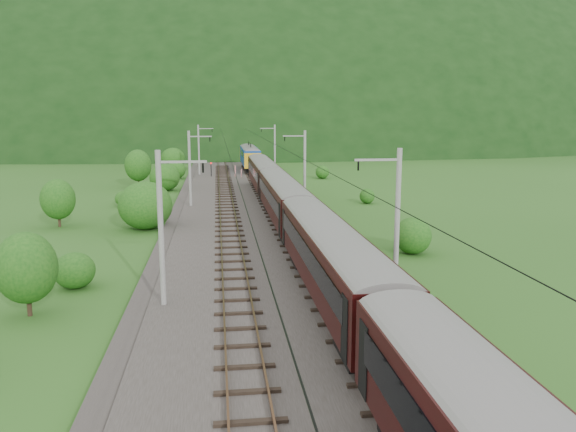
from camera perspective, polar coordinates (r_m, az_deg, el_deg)
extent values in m
plane|color=#28531A|center=(30.36, -0.59, -9.01)|extent=(600.00, 600.00, 0.00)
cube|color=#38332D|center=(39.85, -2.25, -4.06)|extent=(14.00, 220.00, 0.30)
cube|color=brown|center=(39.63, -6.76, -3.70)|extent=(0.08, 220.00, 0.15)
cube|color=brown|center=(39.66, -4.68, -3.65)|extent=(0.08, 220.00, 0.15)
cube|color=black|center=(39.67, -5.72, -3.86)|extent=(2.40, 220.00, 0.12)
cube|color=brown|center=(39.94, 0.15, -3.51)|extent=(0.08, 220.00, 0.15)
cube|color=brown|center=(40.14, 2.19, -3.45)|extent=(0.08, 220.00, 0.15)
cube|color=black|center=(40.07, 1.17, -3.67)|extent=(2.40, 220.00, 0.12)
cylinder|color=gray|center=(29.18, -12.79, -1.31)|extent=(0.28, 0.28, 8.00)
cube|color=gray|center=(28.61, -10.66, 5.43)|extent=(2.40, 0.12, 0.12)
cylinder|color=black|center=(28.59, -8.64, 4.88)|extent=(0.10, 0.10, 0.50)
cylinder|color=gray|center=(60.80, -9.95, 4.76)|extent=(0.28, 0.28, 8.00)
cube|color=gray|center=(60.53, -8.91, 7.99)|extent=(2.40, 0.12, 0.12)
cylinder|color=black|center=(60.52, -7.94, 7.73)|extent=(0.10, 0.10, 0.50)
cylinder|color=gray|center=(92.68, -9.05, 6.66)|extent=(0.28, 0.28, 8.00)
cube|color=gray|center=(92.50, -8.36, 8.78)|extent=(2.40, 0.12, 0.12)
cylinder|color=black|center=(92.50, -7.73, 8.61)|extent=(0.10, 0.10, 0.50)
cylinder|color=gray|center=(124.62, -8.61, 7.59)|extent=(0.28, 0.28, 8.00)
cube|color=gray|center=(124.49, -8.09, 9.17)|extent=(2.40, 0.12, 0.12)
cylinder|color=black|center=(124.49, -7.62, 9.04)|extent=(0.10, 0.10, 0.50)
cylinder|color=gray|center=(156.59, -8.35, 8.14)|extent=(0.28, 0.28, 8.00)
cube|color=gray|center=(156.48, -7.93, 9.39)|extent=(2.40, 0.12, 0.12)
cylinder|color=black|center=(156.48, -7.56, 9.29)|extent=(0.10, 0.10, 0.50)
cylinder|color=gray|center=(30.54, 11.03, -0.72)|extent=(0.28, 0.28, 8.00)
cube|color=gray|center=(29.73, 9.05, 5.66)|extent=(2.40, 0.12, 0.12)
cylinder|color=black|center=(29.49, 7.16, 5.08)|extent=(0.10, 0.10, 0.50)
cylinder|color=gray|center=(61.47, 1.71, 4.97)|extent=(0.28, 0.28, 8.00)
cube|color=gray|center=(61.07, 0.61, 8.13)|extent=(2.40, 0.12, 0.12)
cylinder|color=black|center=(60.95, -0.33, 7.85)|extent=(0.10, 0.10, 0.50)
cylinder|color=gray|center=(93.12, -1.35, 6.80)|extent=(0.28, 0.28, 8.00)
cube|color=gray|center=(92.86, -2.10, 8.89)|extent=(2.40, 0.12, 0.12)
cylinder|color=black|center=(92.78, -2.73, 8.70)|extent=(0.10, 0.10, 0.50)
cylinder|color=gray|center=(124.95, -2.86, 7.70)|extent=(0.28, 0.28, 8.00)
cube|color=gray|center=(124.75, -3.44, 9.25)|extent=(2.40, 0.12, 0.12)
cylinder|color=black|center=(124.70, -3.90, 9.11)|extent=(0.10, 0.10, 0.50)
cylinder|color=gray|center=(156.85, -3.77, 8.23)|extent=(0.28, 0.28, 8.00)
cube|color=gray|center=(156.69, -4.23, 9.46)|extent=(2.40, 0.12, 0.12)
cylinder|color=black|center=(156.65, -4.59, 9.35)|extent=(0.10, 0.10, 0.50)
cylinder|color=black|center=(38.58, -5.90, 5.89)|extent=(0.03, 198.00, 0.03)
cylinder|color=black|center=(38.99, 1.21, 5.99)|extent=(0.03, 198.00, 0.03)
ellipsoid|color=black|center=(288.65, -6.61, 8.29)|extent=(504.00, 360.00, 244.00)
ellipsoid|color=black|center=(348.72, -27.01, 7.59)|extent=(336.00, 280.00, 132.00)
cube|color=black|center=(29.02, 4.34, -4.21)|extent=(2.68, 20.32, 2.77)
cylinder|color=gray|center=(28.73, 4.37, -1.80)|extent=(2.68, 20.22, 2.68)
cube|color=black|center=(28.70, 1.68, -3.66)|extent=(0.05, 17.88, 1.06)
cube|color=black|center=(29.24, 6.97, -3.47)|extent=(0.05, 17.88, 1.06)
cube|color=black|center=(23.04, 7.89, -12.96)|extent=(2.03, 2.96, 0.83)
cube|color=black|center=(36.24, 2.06, -4.16)|extent=(2.03, 2.96, 0.83)
cube|color=black|center=(49.25, -0.49, 1.85)|extent=(2.68, 20.32, 2.77)
cylinder|color=gray|center=(49.08, -0.50, 3.29)|extent=(2.68, 20.22, 2.68)
cube|color=black|center=(49.06, -2.07, 2.21)|extent=(0.05, 17.88, 1.06)
cube|color=black|center=(49.38, 1.07, 2.26)|extent=(0.05, 17.88, 1.06)
cube|color=black|center=(42.63, 0.63, -1.94)|extent=(2.03, 2.96, 0.83)
cube|color=black|center=(56.51, -1.33, 1.11)|extent=(2.03, 2.96, 0.83)
cube|color=black|center=(69.85, -2.50, 4.36)|extent=(2.68, 20.32, 2.77)
cylinder|color=gray|center=(69.73, -2.51, 5.38)|extent=(2.68, 20.22, 2.68)
cube|color=black|center=(69.72, -3.62, 4.62)|extent=(0.05, 17.88, 1.06)
cube|color=black|center=(69.94, -1.39, 4.65)|extent=(0.05, 17.88, 1.06)
cube|color=black|center=(63.05, -1.95, 2.07)|extent=(2.03, 2.96, 0.83)
cube|color=black|center=(77.10, -2.93, 3.58)|extent=(2.03, 2.96, 0.83)
cube|color=#13409B|center=(98.85, -3.91, 6.11)|extent=(2.68, 16.62, 2.77)
cylinder|color=gray|center=(98.76, -3.91, 6.83)|extent=(2.68, 16.54, 2.68)
cube|color=black|center=(98.76, -4.70, 6.29)|extent=(0.05, 14.63, 1.06)
cube|color=black|center=(98.91, -3.12, 6.31)|extent=(0.05, 14.63, 1.06)
cube|color=black|center=(93.22, -3.68, 4.74)|extent=(2.03, 2.96, 0.83)
cube|color=black|center=(104.78, -4.08, 5.36)|extent=(2.03, 2.96, 0.83)
cube|color=gold|center=(106.94, -4.16, 6.33)|extent=(2.73, 0.50, 2.49)
cube|color=gold|center=(90.79, -3.60, 5.62)|extent=(2.73, 0.50, 2.49)
cube|color=black|center=(101.72, -4.02, 7.30)|extent=(0.08, 1.60, 0.83)
cylinder|color=red|center=(89.33, -5.39, 4.58)|extent=(0.18, 0.18, 1.70)
cylinder|color=red|center=(87.32, -4.76, 4.33)|extent=(0.14, 0.14, 1.32)
cylinder|color=black|center=(89.55, -7.81, 4.65)|extent=(0.14, 0.14, 2.03)
sphere|color=red|center=(89.46, -7.83, 5.33)|extent=(0.24, 0.24, 0.24)
ellipsoid|color=#184C14|center=(35.11, -20.89, -5.19)|extent=(2.38, 2.38, 2.14)
ellipsoid|color=#184C14|center=(50.85, -14.30, 1.05)|extent=(4.73, 4.73, 4.25)
ellipsoid|color=#184C14|center=(64.27, -16.33, 1.71)|extent=(1.94, 1.94, 1.75)
ellipsoid|color=#184C14|center=(75.94, -12.43, 3.86)|extent=(3.99, 3.99, 3.59)
ellipsoid|color=#184C14|center=(89.73, -11.35, 4.60)|extent=(3.08, 3.08, 2.77)
ellipsoid|color=#184C14|center=(105.04, -11.60, 5.73)|extent=(4.41, 4.41, 3.97)
ellipsoid|color=#184C14|center=(119.09, -11.03, 6.23)|extent=(4.20, 4.20, 3.78)
cylinder|color=black|center=(31.28, -24.88, -7.15)|extent=(0.24, 0.24, 2.35)
ellipsoid|color=#184C14|center=(30.93, -25.07, -4.77)|extent=(3.02, 3.02, 3.63)
cylinder|color=black|center=(54.50, -22.25, 0.19)|extent=(0.24, 0.24, 2.36)
ellipsoid|color=#184C14|center=(54.29, -22.35, 1.60)|extent=(3.04, 3.04, 3.65)
cylinder|color=black|center=(80.64, -14.95, 3.85)|extent=(0.24, 0.24, 2.83)
ellipsoid|color=#184C14|center=(80.48, -15.00, 4.99)|extent=(3.64, 3.64, 4.37)
ellipsoid|color=#184C14|center=(41.75, 12.56, -2.14)|extent=(2.70, 2.70, 2.43)
ellipsoid|color=#184C14|center=(64.28, 8.05, 1.94)|extent=(1.72, 1.72, 1.55)
ellipsoid|color=#184C14|center=(88.34, 3.50, 4.41)|extent=(2.11, 2.11, 1.90)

